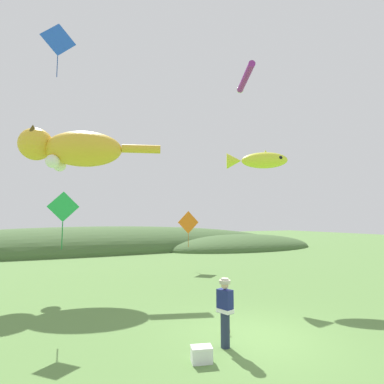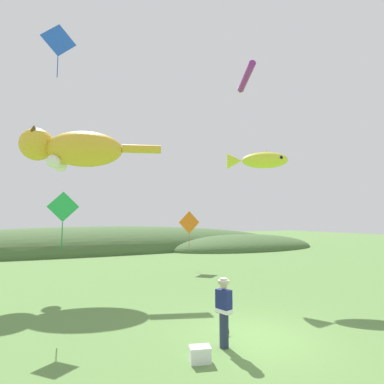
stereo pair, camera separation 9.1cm
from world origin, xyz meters
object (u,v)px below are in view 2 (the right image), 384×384
kite_diamond_green (63,207)px  festival_attendant (224,310)px  kite_spool (225,331)px  picnic_cooler (200,354)px  kite_giant_cat (75,149)px  kite_tube_streamer (246,78)px  kite_fish_windsock (258,160)px  kite_diamond_orange (189,223)px  kite_diamond_blue (59,41)px

kite_diamond_green → festival_attendant: bearing=-45.4°
kite_spool → picnic_cooler: 1.83m
festival_attendant → kite_diamond_green: bearing=134.6°
kite_giant_cat → kite_tube_streamer: (8.62, -3.90, 4.15)m
kite_spool → kite_tube_streamer: 13.51m
kite_fish_windsock → kite_diamond_orange: 7.29m
kite_fish_windsock → kite_diamond_green: 9.43m
kite_giant_cat → kite_fish_windsock: (8.27, -5.27, -0.84)m
kite_diamond_orange → kite_diamond_blue: (-8.58, -5.50, 7.57)m
kite_giant_cat → kite_diamond_orange: 8.62m
kite_diamond_orange → kite_diamond_green: size_ratio=1.27×
kite_spool → kite_diamond_blue: size_ratio=0.09×
festival_attendant → kite_diamond_green: 6.12m
kite_fish_windsock → kite_diamond_blue: (-9.33, 1.01, 4.38)m
kite_tube_streamer → kite_diamond_orange: 9.73m
kite_diamond_green → kite_diamond_orange: bearing=42.7°
festival_attendant → kite_giant_cat: kite_giant_cat is taller
festival_attendant → kite_diamond_green: kite_diamond_green is taller
kite_spool → kite_giant_cat: size_ratio=0.03×
picnic_cooler → kite_diamond_green: 6.30m
kite_diamond_orange → kite_diamond_green: kite_diamond_green is taller
kite_fish_windsock → kite_diamond_green: (-9.01, -1.10, -2.57)m
kite_diamond_green → kite_spool: bearing=-36.3°
kite_giant_cat → kite_spool: bearing=-69.5°
festival_attendant → kite_fish_windsock: kite_fish_windsock is taller
kite_diamond_orange → kite_tube_streamer: bearing=-77.9°
picnic_cooler → kite_tube_streamer: bearing=46.3°
picnic_cooler → kite_diamond_blue: kite_diamond_blue is taller
kite_giant_cat → kite_diamond_orange: size_ratio=2.97×
kite_spool → picnic_cooler: (-1.42, -1.15, 0.07)m
festival_attendant → kite_fish_windsock: 8.96m
kite_giant_cat → kite_diamond_orange: bearing=9.4°
picnic_cooler → kite_diamond_green: kite_diamond_green is taller
kite_spool → kite_giant_cat: (-3.57, 9.54, 7.04)m
kite_fish_windsock → kite_diamond_blue: kite_diamond_blue is taller
kite_giant_cat → kite_diamond_green: kite_giant_cat is taller
kite_diamond_green → kite_diamond_blue: size_ratio=0.83×
kite_spool → kite_diamond_green: 6.46m
picnic_cooler → kite_fish_windsock: size_ratio=0.19×
festival_attendant → kite_giant_cat: size_ratio=0.25×
kite_diamond_blue → kite_fish_windsock: bearing=-6.2°
festival_attendant → kite_spool: size_ratio=8.28×
kite_fish_windsock → kite_diamond_green: kite_fish_windsock is taller
picnic_cooler → kite_diamond_blue: size_ratio=0.24×
picnic_cooler → kite_fish_windsock: (6.12, 5.42, 6.12)m
kite_giant_cat → kite_tube_streamer: bearing=-24.4°
kite_fish_windsock → kite_diamond_orange: kite_fish_windsock is taller
kite_spool → festival_attendant: bearing=-124.1°
kite_spool → kite_diamond_orange: kite_diamond_orange is taller
kite_tube_streamer → kite_diamond_green: size_ratio=1.60×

